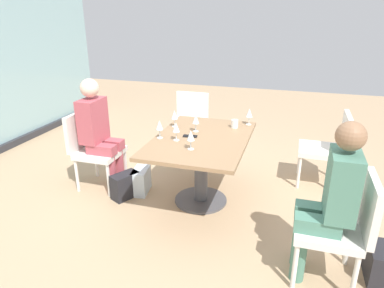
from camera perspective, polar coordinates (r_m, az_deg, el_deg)
ground_plane at (r=3.81m, az=1.46°, el=-9.32°), size 12.00×12.00×0.00m
dining_table_main at (r=3.56m, az=1.54°, el=-1.55°), size 1.37×0.92×0.73m
chair_near_window at (r=4.10m, az=-16.16°, el=-0.24°), size 0.46×0.51×0.87m
chair_front_left at (r=2.78m, az=23.60°, el=-11.87°), size 0.46×0.50×0.87m
chair_front_right at (r=4.26m, az=21.67°, el=-0.12°), size 0.46×0.50×0.87m
chair_far_right at (r=4.81m, az=-0.43°, el=3.80°), size 0.50×0.46×0.87m
person_near_window at (r=3.97m, az=-15.12°, el=2.33°), size 0.34×0.39×1.26m
person_front_left at (r=2.67m, az=21.90°, el=-8.00°), size 0.34×0.39×1.26m
wine_glass_0 at (r=3.16m, az=-0.21°, el=1.34°), size 0.07×0.07×0.18m
wine_glass_1 at (r=3.64m, az=0.64°, el=4.04°), size 0.07×0.07×0.18m
wine_glass_2 at (r=3.80m, az=-2.90°, el=4.77°), size 0.07×0.07×0.18m
wine_glass_3 at (r=3.38m, az=-2.63°, el=2.70°), size 0.07×0.07×0.18m
wine_glass_4 at (r=3.92m, az=9.42°, el=5.01°), size 0.07×0.07×0.18m
wine_glass_5 at (r=3.46m, az=-5.37°, el=3.04°), size 0.07×0.07×0.18m
coffee_cup at (r=3.81m, az=7.04°, el=3.32°), size 0.08×0.08×0.09m
cell_phone_on_table at (r=3.53m, az=-0.32°, el=1.30°), size 0.09×0.15×0.01m
handbag_0 at (r=3.88m, az=-10.91°, el=-6.74°), size 0.34×0.28×0.28m
handbag_1 at (r=3.11m, az=28.32°, el=-16.98°), size 0.30×0.16×0.28m
handbag_2 at (r=3.96m, az=-8.40°, el=-6.00°), size 0.32×0.21×0.28m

